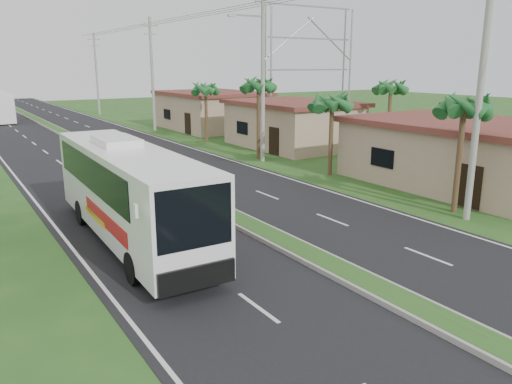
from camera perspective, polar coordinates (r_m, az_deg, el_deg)
ground at (r=15.97m, az=11.01°, el=-9.78°), size 180.00×180.00×0.00m
road_asphalt at (r=32.74m, az=-13.76°, el=2.54°), size 14.00×160.00×0.02m
median_strip at (r=32.72m, az=-13.77°, el=2.70°), size 1.20×160.00×0.18m
lane_edge_left at (r=31.30m, az=-25.40°, el=1.01°), size 0.12×160.00×0.01m
lane_edge_right at (r=35.41m, az=-3.46°, el=3.78°), size 0.12×160.00×0.01m
shop_near at (r=29.65m, az=23.01°, el=4.10°), size 8.60×12.60×3.52m
shop_mid at (r=40.74m, az=4.17°, el=7.79°), size 7.60×10.60×3.67m
shop_far at (r=52.56m, az=-5.10°, el=9.31°), size 8.60×11.60×3.82m
palm_verge_a at (r=23.52m, az=22.71°, el=9.06°), size 2.40×2.40×5.45m
palm_verge_b at (r=29.88m, az=8.71°, el=10.13°), size 2.40×2.40×5.05m
palm_verge_c at (r=35.07m, az=0.29°, el=12.13°), size 2.40×2.40×5.85m
palm_verge_d at (r=43.15m, az=-5.79°, el=11.70°), size 2.40×2.40×5.25m
palm_behind_shop at (r=37.66m, az=15.17°, el=11.51°), size 2.40×2.40×5.65m
utility_pole_a at (r=22.50m, az=24.30°, el=11.10°), size 1.60×0.28×11.00m
utility_pole_b at (r=34.03m, az=0.75°, el=13.98°), size 3.20×0.28×12.00m
utility_pole_c at (r=51.93m, az=-11.78°, el=13.15°), size 1.60×0.28×11.00m
utility_pole_d at (r=70.95m, az=-17.76°, el=12.80°), size 1.60×0.28×10.50m
billboard_lattice at (r=51.71m, az=6.15°, el=14.63°), size 10.18×1.18×12.07m
coach_bus_main at (r=18.92m, az=-14.42°, el=0.53°), size 2.74×11.81×3.80m
motorcyclist at (r=23.34m, az=-9.29°, el=-0.01°), size 1.81×1.15×2.13m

